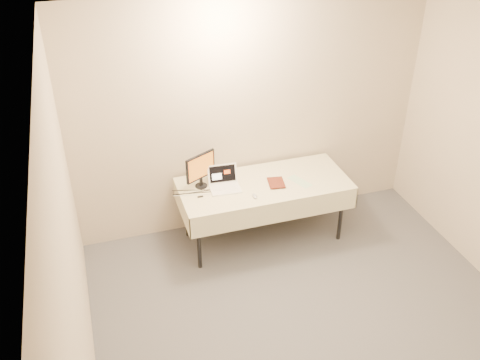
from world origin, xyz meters
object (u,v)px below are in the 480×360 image
object	(u,v)px
monitor	(201,168)
table	(264,188)
laptop	(224,183)
book	(269,175)

from	to	relation	value
monitor	table	bearing A→B (deg)	-39.05
laptop	book	xyz separation A→B (m)	(0.47, -0.10, 0.06)
monitor	book	size ratio (longest dim) A/B	1.72
table	laptop	world-z (taller)	laptop
table	book	distance (m)	0.18
laptop	book	distance (m)	0.49
laptop	monitor	xyz separation A→B (m)	(-0.23, 0.08, 0.18)
laptop	monitor	size ratio (longest dim) A/B	0.87
table	laptop	bearing A→B (deg)	172.71
table	book	xyz separation A→B (m)	(0.03, -0.05, 0.18)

